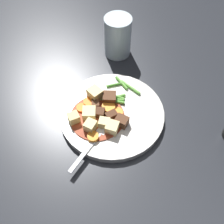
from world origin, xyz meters
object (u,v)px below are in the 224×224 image
object	(u,v)px
potato_chunk_3	(74,118)
meat_chunk_4	(111,115)
meat_chunk_3	(122,121)
meat_chunk_2	(96,104)
potato_chunk_1	(89,113)
potato_chunk_0	(90,126)
fork	(94,140)
meat_chunk_1	(109,98)
water_glass	(118,36)
carrot_slice_1	(89,109)
carrot_slice_3	(82,108)
carrot_slice_0	(108,108)
carrot_slice_4	(89,103)
potato_chunk_2	(112,128)
carrot_slice_5	(93,137)
carrot_slice_2	(117,113)
meat_chunk_0	(99,113)
dinner_plate	(112,114)
potato_chunk_4	(104,123)
potato_chunk_5	(94,95)

from	to	relation	value
potato_chunk_3	meat_chunk_4	xyz separation A→B (m)	(-0.07, 0.06, -0.00)
potato_chunk_3	meat_chunk_3	distance (m)	0.12
meat_chunk_2	potato_chunk_1	bearing A→B (deg)	20.18
potato_chunk_0	fork	bearing A→B (deg)	64.43
meat_chunk_1	water_glass	size ratio (longest dim) A/B	0.27
carrot_slice_1	potato_chunk_3	bearing A→B (deg)	-1.46
carrot_slice_3	carrot_slice_0	bearing A→B (deg)	133.47
carrot_slice_1	carrot_slice_4	distance (m)	0.02
meat_chunk_3	carrot_slice_0	bearing A→B (deg)	-96.82
carrot_slice_0	potato_chunk_3	world-z (taller)	potato_chunk_3
potato_chunk_2	meat_chunk_2	bearing A→B (deg)	-104.17
carrot_slice_1	meat_chunk_4	xyz separation A→B (m)	(-0.02, 0.05, 0.00)
carrot_slice_0	carrot_slice_5	size ratio (longest dim) A/B	1.27
potato_chunk_1	potato_chunk_0	bearing A→B (deg)	51.36
potato_chunk_2	water_glass	world-z (taller)	water_glass
potato_chunk_1	fork	world-z (taller)	potato_chunk_1
carrot_slice_0	carrot_slice_2	xyz separation A→B (m)	(-0.01, 0.03, -0.00)
carrot_slice_5	meat_chunk_1	xyz separation A→B (m)	(-0.10, -0.05, 0.01)
carrot_slice_2	meat_chunk_0	distance (m)	0.04
potato_chunk_3	meat_chunk_1	distance (m)	0.10
dinner_plate	carrot_slice_2	bearing A→B (deg)	111.65
meat_chunk_0	meat_chunk_1	bearing A→B (deg)	-164.18
carrot_slice_2	meat_chunk_2	bearing A→B (deg)	-68.08
meat_chunk_1	fork	bearing A→B (deg)	28.86
meat_chunk_4	water_glass	size ratio (longest dim) A/B	0.23
carrot_slice_0	meat_chunk_4	world-z (taller)	meat_chunk_4
potato_chunk_1	water_glass	distance (m)	0.26
carrot_slice_0	carrot_slice_1	world-z (taller)	carrot_slice_0
potato_chunk_3	meat_chunk_0	world-z (taller)	potato_chunk_3
potato_chunk_3	meat_chunk_0	size ratio (longest dim) A/B	1.07
carrot_slice_3	potato_chunk_1	world-z (taller)	potato_chunk_1
meat_chunk_1	carrot_slice_0	bearing A→B (deg)	36.73
meat_chunk_4	meat_chunk_1	bearing A→B (deg)	-128.80
water_glass	meat_chunk_4	bearing A→B (deg)	41.38
potato_chunk_1	meat_chunk_3	world-z (taller)	same
carrot_slice_5	potato_chunk_1	xyz separation A→B (m)	(-0.04, -0.05, 0.01)
meat_chunk_4	fork	xyz separation A→B (m)	(0.07, 0.02, -0.01)
carrot_slice_1	water_glass	bearing A→B (deg)	-152.09
dinner_plate	potato_chunk_0	xyz separation A→B (m)	(0.07, -0.00, 0.02)
carrot_slice_5	meat_chunk_2	size ratio (longest dim) A/B	1.11
carrot_slice_4	potato_chunk_4	distance (m)	0.08
carrot_slice_4	dinner_plate	bearing A→B (deg)	112.53
potato_chunk_4	potato_chunk_5	xyz separation A→B (m)	(-0.04, -0.08, 0.01)
carrot_slice_1	potato_chunk_5	bearing A→B (deg)	-152.42
carrot_slice_5	potato_chunk_1	size ratio (longest dim) A/B	0.84
dinner_plate	carrot_slice_1	size ratio (longest dim) A/B	9.78
carrot_slice_1	meat_chunk_4	world-z (taller)	meat_chunk_4
potato_chunk_0	fork	distance (m)	0.04
carrot_slice_4	meat_chunk_0	xyz separation A→B (m)	(0.00, 0.04, 0.00)
potato_chunk_5	dinner_plate	bearing A→B (deg)	92.32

